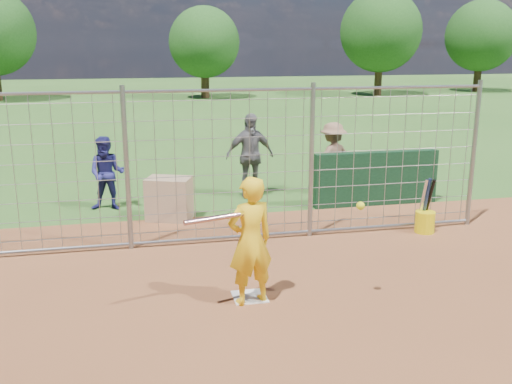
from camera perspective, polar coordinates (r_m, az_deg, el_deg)
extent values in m
plane|color=#2D591E|center=(7.72, -0.94, -9.89)|extent=(100.00, 100.00, 0.00)
cube|color=silver|center=(7.54, -0.64, -10.44)|extent=(0.43, 0.43, 0.02)
cube|color=#11381E|center=(11.82, 11.92, 1.32)|extent=(2.60, 0.20, 1.10)
imported|color=yellow|center=(7.10, -0.57, -4.94)|extent=(0.68, 0.54, 1.65)
imported|color=navy|center=(11.56, -14.68, 1.80)|extent=(0.81, 0.69, 1.47)
imported|color=#5C5B61|center=(12.12, -0.62, 3.67)|extent=(1.11, 0.59, 1.80)
imported|color=#89624B|center=(12.52, 7.65, 3.35)|extent=(1.15, 0.88, 1.57)
cube|color=tan|center=(10.75, -8.67, -0.67)|extent=(0.94, 0.80, 0.80)
cylinder|color=silver|center=(6.75, -3.82, -2.58)|extent=(0.84, 0.31, 0.06)
sphere|color=yellow|center=(7.00, 10.41, -1.36)|extent=(0.10, 0.10, 0.10)
cylinder|color=yellow|center=(10.37, 16.53, -2.90)|extent=(0.34, 0.34, 0.38)
cylinder|color=silver|center=(10.29, 16.29, -0.93)|extent=(0.07, 0.25, 0.84)
cylinder|color=navy|center=(10.32, 16.64, -0.90)|extent=(0.10, 0.19, 0.85)
cylinder|color=black|center=(10.35, 16.88, -0.89)|extent=(0.08, 0.30, 0.83)
cylinder|color=gray|center=(9.10, -12.79, 2.18)|extent=(0.08, 0.08, 2.60)
cylinder|color=gray|center=(9.53, 5.55, 3.03)|extent=(0.08, 0.08, 2.60)
cylinder|color=gray|center=(10.82, 20.91, 3.52)|extent=(0.08, 0.08, 2.60)
cylinder|color=gray|center=(9.02, -3.52, 10.12)|extent=(9.00, 0.05, 0.05)
cylinder|color=gray|center=(9.52, -3.30, -4.55)|extent=(9.00, 0.05, 0.05)
cube|color=gray|center=(9.21, -3.40, 2.34)|extent=(9.00, 0.02, 2.50)
cylinder|color=#3F2B19|center=(35.23, -5.12, 11.08)|extent=(0.50, 0.50, 2.16)
sphere|color=#26561E|center=(35.16, -5.20, 14.70)|extent=(4.20, 4.20, 4.20)
cylinder|color=#3F2B19|center=(37.71, 12.14, 11.38)|extent=(0.50, 0.50, 2.59)
sphere|color=#26561E|center=(37.67, 12.36, 15.42)|extent=(5.04, 5.04, 5.04)
cylinder|color=#3F2B19|center=(42.87, 21.29, 10.98)|extent=(0.50, 0.50, 2.45)
sphere|color=#26561E|center=(42.83, 21.61, 14.33)|extent=(4.76, 4.76, 4.76)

